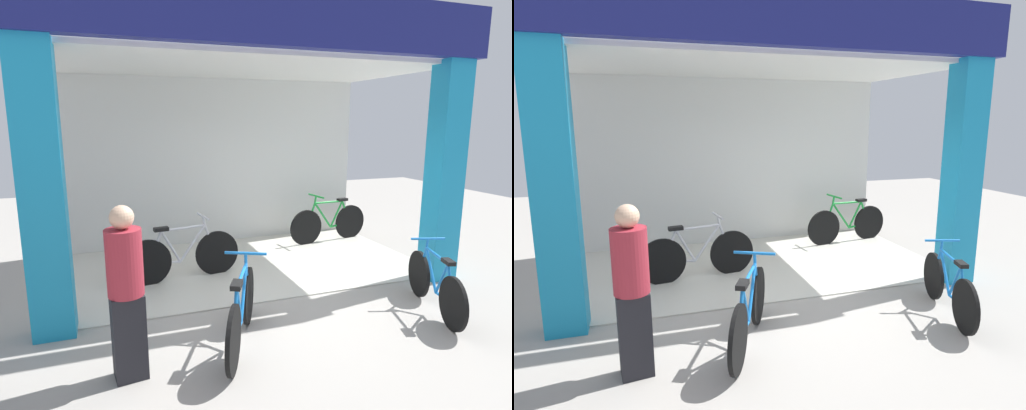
{
  "view_description": "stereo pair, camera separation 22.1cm",
  "coord_description": "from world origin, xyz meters",
  "views": [
    {
      "loc": [
        -1.98,
        -4.84,
        2.34
      ],
      "look_at": [
        0.0,
        0.76,
        1.15
      ],
      "focal_mm": 29.74,
      "sensor_mm": 36.0,
      "label": 1
    },
    {
      "loc": [
        -1.78,
        -4.91,
        2.34
      ],
      "look_at": [
        0.0,
        0.76,
        1.15
      ],
      "focal_mm": 29.74,
      "sensor_mm": 36.0,
      "label": 2
    }
  ],
  "objects": [
    {
      "name": "bicycle_parked_1",
      "position": [
        -0.75,
        -0.91,
        0.37
      ],
      "size": [
        0.79,
        1.54,
        0.93
      ],
      "color": "black",
      "rests_on": "ground"
    },
    {
      "name": "ground_plane",
      "position": [
        0.0,
        0.0,
        0.0
      ],
      "size": [
        19.39,
        19.39,
        0.0
      ],
      "primitive_type": "plane",
      "color": "#9E9991",
      "rests_on": "ground"
    },
    {
      "name": "pedestrian_1",
      "position": [
        -1.89,
        -1.1,
        0.83
      ],
      "size": [
        0.35,
        0.35,
        1.63
      ],
      "color": "black",
      "rests_on": "ground"
    },
    {
      "name": "bicycle_inside_0",
      "position": [
        -1.0,
        1.16,
        0.38
      ],
      "size": [
        1.73,
        0.48,
        0.96
      ],
      "color": "black",
      "rests_on": "ground"
    },
    {
      "name": "bicycle_parked_0",
      "position": [
        1.75,
        -0.93,
        0.35
      ],
      "size": [
        0.56,
        1.52,
        0.87
      ],
      "color": "black",
      "rests_on": "ground"
    },
    {
      "name": "bicycle_inside_1",
      "position": [
        2.04,
        2.25,
        0.38
      ],
      "size": [
        1.72,
        0.47,
        0.95
      ],
      "color": "black",
      "rests_on": "ground"
    },
    {
      "name": "shop_facade",
      "position": [
        0.0,
        1.62,
        2.06
      ],
      "size": [
        5.89,
        3.35,
        3.81
      ],
      "color": "beige",
      "rests_on": "ground"
    }
  ]
}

